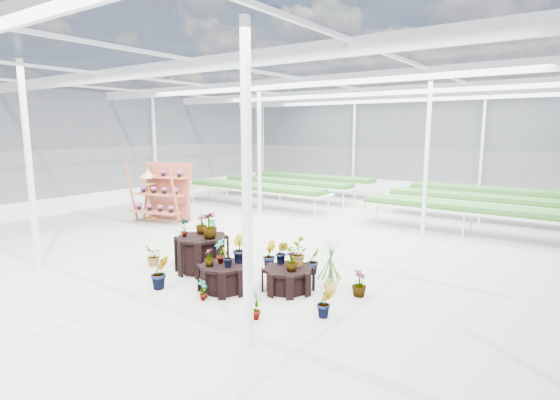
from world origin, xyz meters
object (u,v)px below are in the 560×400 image
Objects in this scene: plinth_tall at (202,254)px; bird_table at (149,195)px; plinth_mid at (224,277)px; shelf_rack at (160,193)px; plinth_low at (288,279)px.

plinth_tall is 0.66× the size of bird_table.
plinth_mid is 0.50× the size of shelf_rack.
shelf_rack is (-6.03, 3.49, 0.73)m from plinth_mid.
bird_table reaches higher than plinth_low.
plinth_low is at bearing 34.99° from plinth_mid.
plinth_mid is 0.57× the size of bird_table.
plinth_tall reaches higher than plinth_low.
shelf_rack is 0.59m from bird_table.
plinth_low is 8.13m from bird_table.
plinth_mid is 7.01m from shelf_rack.
plinth_mid is (1.20, -0.60, -0.13)m from plinth_tall.
plinth_low is 0.58× the size of bird_table.
bird_table is (-6.61, 3.48, 0.59)m from plinth_mid.
plinth_tall is 2.21m from plinth_low.
shelf_rack is at bearing 149.94° from plinth_mid.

